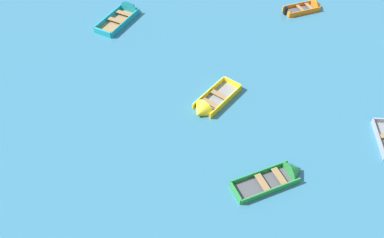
% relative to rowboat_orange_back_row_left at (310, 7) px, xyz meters
% --- Properties ---
extents(rowboat_orange_back_row_left, '(3.32, 1.98, 1.04)m').
position_rel_rowboat_orange_back_row_left_xyz_m(rowboat_orange_back_row_left, '(0.00, 0.00, 0.00)').
color(rowboat_orange_back_row_left, '#4C4C51').
rests_on(rowboat_orange_back_row_left, ground_plane).
extents(rowboat_turquoise_center, '(3.42, 4.42, 1.45)m').
position_rel_rowboat_orange_back_row_left_xyz_m(rowboat_turquoise_center, '(-14.28, -0.25, 0.03)').
color(rowboat_turquoise_center, '#99754C').
rests_on(rowboat_turquoise_center, ground_plane).
extents(rowboat_yellow_far_right, '(3.38, 3.63, 1.25)m').
position_rel_rowboat_orange_back_row_left_xyz_m(rowboat_yellow_far_right, '(-8.69, -10.64, 0.01)').
color(rowboat_yellow_far_right, gray).
rests_on(rowboat_yellow_far_right, ground_plane).
extents(rowboat_green_midfield_left, '(4.09, 2.54, 1.18)m').
position_rel_rowboat_orange_back_row_left_xyz_m(rowboat_green_midfield_left, '(-5.11, -15.87, -0.01)').
color(rowboat_green_midfield_left, '#4C4C51').
rests_on(rowboat_green_midfield_left, ground_plane).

